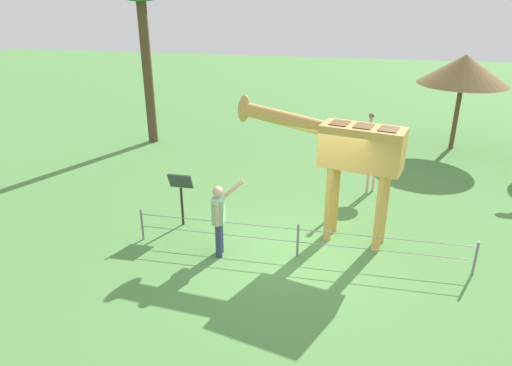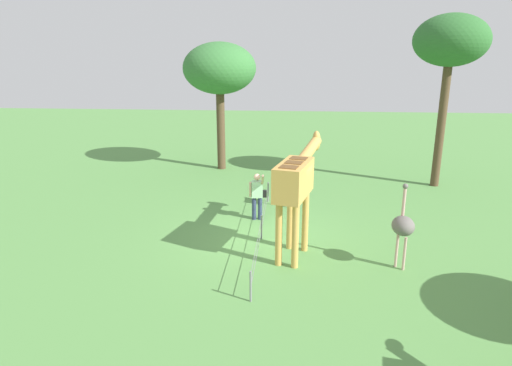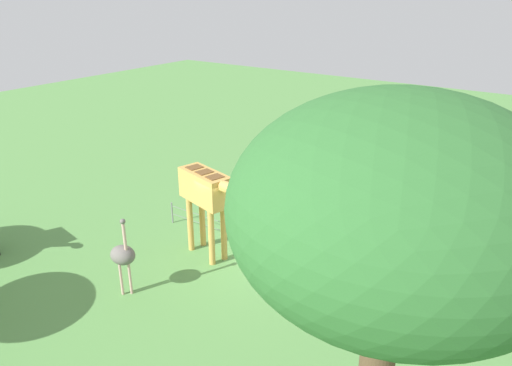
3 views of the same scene
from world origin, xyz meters
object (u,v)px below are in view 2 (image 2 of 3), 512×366
visitor (257,194)px  ostrich (403,226)px  info_sign (291,183)px  giraffe (297,181)px  tree_northeast (220,70)px  tree_east (451,43)px

visitor → ostrich: ostrich is taller
ostrich → visitor: bearing=50.9°
info_sign → giraffe: bearing=-177.9°
tree_northeast → visitor: bearing=-161.3°
ostrich → tree_northeast: bearing=32.2°
visitor → info_sign: size_ratio=1.28×
visitor → tree_east: tree_east is taller
ostrich → tree_east: tree_east is taller
ostrich → giraffe: bearing=75.0°
giraffe → ostrich: (-0.73, -2.70, -0.91)m
tree_east → info_sign: 8.33m
tree_northeast → tree_east: bearing=-102.6°
visitor → ostrich: bearing=-129.1°
giraffe → tree_east: (7.02, -5.84, 3.61)m
visitor → tree_east: (4.54, -7.09, 4.80)m
tree_east → info_sign: tree_east is taller
ostrich → info_sign: (4.44, 2.84, -0.23)m
visitor → tree_east: bearing=-57.4°
tree_east → tree_northeast: 9.62m
ostrich → info_sign: ostrich is taller
giraffe → visitor: size_ratio=2.24×
giraffe → ostrich: giraffe is taller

